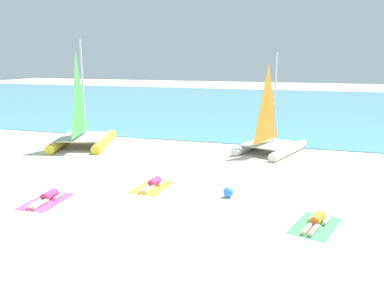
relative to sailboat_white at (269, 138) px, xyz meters
name	(u,v)px	position (x,y,z in m)	size (l,w,h in m)	color
ground_plane	(220,146)	(-2.75, 0.58, -0.76)	(120.00, 120.00, 0.00)	beige
ocean_water	(267,105)	(-2.75, 21.37, -0.73)	(120.00, 40.00, 0.05)	#4C9EB7
sailboat_white	(269,138)	(0.00, 0.00, 0.00)	(3.59, 4.48, 5.08)	white
sailboat_yellow	(83,131)	(-10.00, -1.57, 0.11)	(4.04, 5.09, 5.80)	yellow
towel_left	(46,201)	(-6.39, -9.62, -0.75)	(1.10, 1.90, 0.01)	#D84C99
sunbather_left	(47,197)	(-6.39, -9.55, -0.63)	(0.56, 1.56, 0.30)	#D83372
towel_middle	(152,187)	(-3.53, -7.13, -0.75)	(1.10, 1.90, 0.01)	yellow
sunbather_middle	(153,184)	(-3.52, -7.07, -0.63)	(0.56, 1.56, 0.30)	#D83372
towel_right	(315,226)	(2.39, -9.02, -0.75)	(1.10, 1.90, 0.01)	#4CB266
sunbather_right	(316,221)	(2.41, -8.95, -0.63)	(0.80, 1.55, 0.30)	orange
beach_ball	(228,192)	(-0.55, -7.34, -0.57)	(0.37, 0.37, 0.37)	#337FE5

